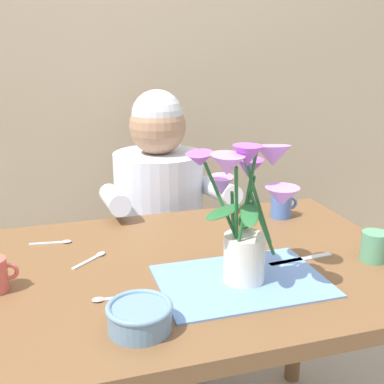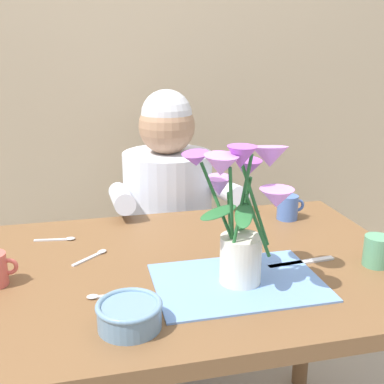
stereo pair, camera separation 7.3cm
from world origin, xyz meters
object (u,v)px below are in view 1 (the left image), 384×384
(seated_person, at_px, (160,237))
(ceramic_bowl, at_px, (140,316))
(dinner_knife, at_px, (301,260))
(flower_vase, at_px, (246,210))
(coffee_cup, at_px, (282,205))
(ceramic_mug, at_px, (374,246))

(seated_person, xyz_separation_m, ceramic_bowl, (-0.24, -0.88, 0.21))
(dinner_knife, bearing_deg, flower_vase, -165.56)
(flower_vase, relative_size, coffee_cup, 3.73)
(dinner_knife, bearing_deg, ceramic_mug, -21.31)
(flower_vase, xyz_separation_m, dinner_knife, (0.19, 0.07, -0.18))
(ceramic_bowl, bearing_deg, coffee_cup, 41.78)
(seated_person, distance_m, flower_vase, 0.84)
(seated_person, xyz_separation_m, dinner_knife, (0.23, -0.68, 0.18))
(ceramic_bowl, relative_size, ceramic_mug, 1.46)
(flower_vase, bearing_deg, ceramic_bowl, -155.84)
(seated_person, bearing_deg, flower_vase, -89.57)
(coffee_cup, bearing_deg, seated_person, 132.40)
(flower_vase, distance_m, ceramic_mug, 0.41)
(dinner_knife, height_order, ceramic_mug, ceramic_mug)
(ceramic_bowl, xyz_separation_m, ceramic_mug, (0.66, 0.14, 0.01))
(ceramic_bowl, height_order, ceramic_mug, ceramic_mug)
(seated_person, distance_m, ceramic_bowl, 0.93)
(seated_person, bearing_deg, ceramic_mug, -62.95)
(dinner_knife, bearing_deg, ceramic_bowl, -162.82)
(seated_person, height_order, flower_vase, seated_person)
(seated_person, relative_size, ceramic_bowl, 8.35)
(seated_person, relative_size, ceramic_mug, 12.20)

